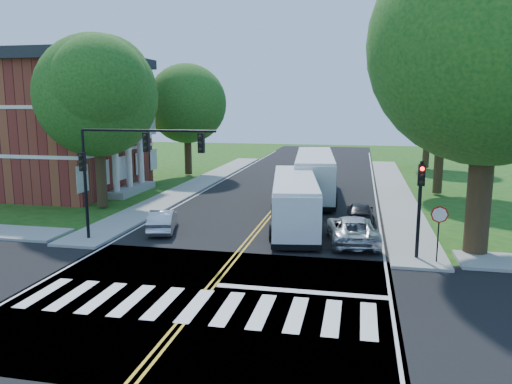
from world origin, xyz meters
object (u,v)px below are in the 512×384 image
(bus_follow, at_px, (314,174))
(hatchback, at_px, (163,221))
(bus_lead, at_px, (294,200))
(dark_sedan, at_px, (360,212))
(signal_nw, at_px, (126,158))
(signal_ne, at_px, (420,197))
(suv, at_px, (352,229))

(bus_follow, distance_m, hatchback, 14.32)
(bus_lead, bearing_deg, dark_sedan, -161.35)
(bus_follow, xyz_separation_m, hatchback, (-7.27, -12.28, -1.11))
(dark_sedan, bearing_deg, signal_nw, 31.41)
(hatchback, height_order, dark_sedan, hatchback)
(signal_ne, distance_m, dark_sedan, 8.11)
(bus_lead, relative_size, bus_follow, 0.88)
(signal_ne, distance_m, bus_lead, 8.42)
(bus_lead, distance_m, bus_follow, 9.44)
(signal_nw, xyz_separation_m, signal_ne, (14.06, 0.01, -1.41))
(hatchback, bearing_deg, signal_ne, 153.78)
(signal_nw, relative_size, hatchback, 1.90)
(bus_lead, xyz_separation_m, suv, (3.36, -3.01, -0.81))
(bus_follow, distance_m, suv, 12.86)
(bus_lead, height_order, dark_sedan, bus_lead)
(signal_ne, bearing_deg, bus_lead, 139.50)
(signal_ne, height_order, hatchback, signal_ne)
(signal_nw, distance_m, bus_follow, 17.08)
(dark_sedan, bearing_deg, suv, 84.29)
(signal_nw, relative_size, bus_lead, 0.63)
(signal_ne, distance_m, bus_follow, 16.04)
(signal_ne, relative_size, suv, 0.87)
(suv, bearing_deg, signal_ne, 133.07)
(dark_sedan, bearing_deg, bus_lead, 26.16)
(signal_ne, xyz_separation_m, dark_sedan, (-2.55, 7.32, -2.39))
(bus_lead, bearing_deg, suv, 129.57)
(signal_ne, xyz_separation_m, hatchback, (-13.29, 2.54, -2.33))
(bus_follow, relative_size, hatchback, 3.41)
(signal_nw, distance_m, dark_sedan, 14.17)
(signal_ne, height_order, bus_follow, signal_ne)
(signal_ne, relative_size, hatchback, 1.17)
(bus_follow, bearing_deg, suv, 98.43)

